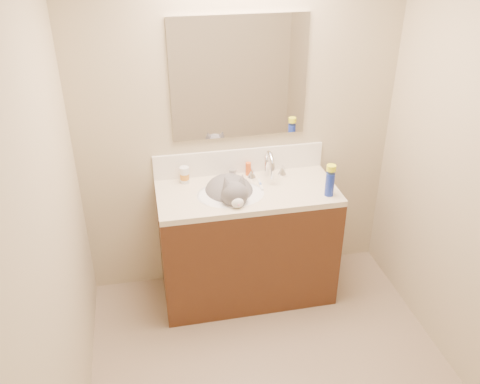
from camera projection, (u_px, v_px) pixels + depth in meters
name	position (u px, v px, depth m)	size (l,w,h in m)	color
room_shell	(296.00, 171.00, 2.24)	(2.24, 2.54, 2.52)	tan
vanity_cabinet	(247.00, 246.00, 3.60)	(1.20, 0.55, 0.82)	#432312
counter_slab	(247.00, 193.00, 3.38)	(1.20, 0.55, 0.04)	beige
basin	(231.00, 203.00, 3.36)	(0.45, 0.36, 0.14)	white
faucet	(269.00, 167.00, 3.48)	(0.28, 0.20, 0.21)	silver
cat	(230.00, 194.00, 3.36)	(0.39, 0.47, 0.35)	#555355
backsplash	(239.00, 161.00, 3.56)	(1.20, 0.02, 0.18)	white
mirror	(239.00, 79.00, 3.27)	(0.90, 0.02, 0.80)	white
pill_bottle	(185.00, 175.00, 3.44)	(0.06, 0.06, 0.11)	silver
pill_label	(185.00, 176.00, 3.45)	(0.06, 0.06, 0.04)	orange
silver_jar	(233.00, 173.00, 3.52)	(0.05, 0.05, 0.06)	#B7B7BC
amber_bottle	(248.00, 169.00, 3.55)	(0.04, 0.04, 0.09)	#DF561A
toothbrush	(260.00, 184.00, 3.43)	(0.02, 0.15, 0.01)	silver
toothbrush_head	(260.00, 184.00, 3.43)	(0.01, 0.03, 0.01)	#6287D1
spray_can	(330.00, 184.00, 3.28)	(0.06, 0.06, 0.16)	#162B9E
spray_cap	(331.00, 168.00, 3.22)	(0.06, 0.06, 0.04)	#EEF81A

